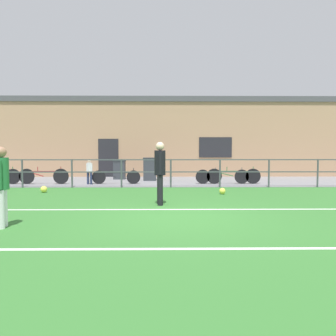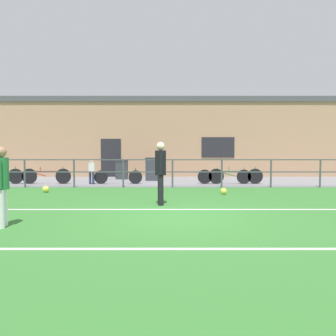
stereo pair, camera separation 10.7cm
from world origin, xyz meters
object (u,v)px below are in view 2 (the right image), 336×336
object	(u,v)px
trash_bin_0	(151,169)
soccer_ball_match	(45,189)
soccer_ball_spare	(223,191)
spectator_child	(90,170)
trash_bin_1	(121,169)
bicycle_parked_1	(223,176)
player_goalkeeper	(159,169)
bicycle_parked_3	(117,177)
bicycle_parked_2	(235,176)
player_winger	(0,182)
bicycle_parked_4	(45,176)

from	to	relation	value
trash_bin_0	soccer_ball_match	bearing A→B (deg)	-129.87
soccer_ball_spare	spectator_child	size ratio (longest dim) A/B	0.20
spectator_child	trash_bin_1	size ratio (longest dim) A/B	1.12
spectator_child	bicycle_parked_1	xyz separation A→B (m)	(5.82, 0.12, -0.29)
trash_bin_0	bicycle_parked_1	bearing A→B (deg)	-26.34
player_goalkeeper	soccer_ball_spare	size ratio (longest dim) A/B	8.18
bicycle_parked_3	bicycle_parked_2	bearing A→B (deg)	0.00
player_winger	soccer_ball_spare	world-z (taller)	player_winger
bicycle_parked_2	bicycle_parked_1	bearing A→B (deg)	180.00
bicycle_parked_1	soccer_ball_match	bearing A→B (deg)	-158.27
player_winger	bicycle_parked_4	xyz separation A→B (m)	(-2.00, 8.25, -0.56)
player_goalkeeper	trash_bin_1	size ratio (longest dim) A/B	1.82
soccer_ball_spare	bicycle_parked_2	world-z (taller)	bicycle_parked_2
spectator_child	bicycle_parked_1	world-z (taller)	spectator_child
player_winger	bicycle_parked_1	xyz separation A→B (m)	(5.84, 8.25, -0.58)
soccer_ball_spare	trash_bin_1	size ratio (longest dim) A/B	0.22
player_winger	bicycle_parked_1	size ratio (longest dim) A/B	0.69
player_goalkeeper	trash_bin_0	xyz separation A→B (m)	(-0.57, 7.08, -0.43)
player_winger	bicycle_parked_2	xyz separation A→B (m)	(6.35, 8.25, -0.56)
player_goalkeeper	spectator_child	size ratio (longest dim) A/B	1.62
player_winger	bicycle_parked_4	distance (m)	8.51
bicycle_parked_3	trash_bin_0	bearing A→B (deg)	48.59
bicycle_parked_3	bicycle_parked_4	bearing A→B (deg)	180.00
bicycle_parked_4	trash_bin_0	size ratio (longest dim) A/B	1.95
player_winger	soccer_ball_match	world-z (taller)	player_winger
trash_bin_0	trash_bin_1	distance (m)	1.75
bicycle_parked_3	bicycle_parked_1	bearing A→B (deg)	0.00
soccer_ball_match	bicycle_parked_3	distance (m)	3.54
bicycle_parked_2	trash_bin_1	distance (m)	5.84
player_winger	trash_bin_1	distance (m)	10.67
bicycle_parked_1	trash_bin_0	size ratio (longest dim) A/B	2.12
bicycle_parked_3	player_goalkeeper	bearing A→B (deg)	-70.00
player_goalkeeper	bicycle_parked_3	size ratio (longest dim) A/B	0.84
player_winger	spectator_child	distance (m)	8.14
player_goalkeeper	trash_bin_0	world-z (taller)	player_goalkeeper
soccer_ball_spare	trash_bin_0	xyz separation A→B (m)	(-2.71, 4.89, 0.47)
bicycle_parked_4	trash_bin_0	xyz separation A→B (m)	(4.59, 1.61, 0.21)
spectator_child	player_goalkeeper	bearing A→B (deg)	141.79
soccer_ball_spare	bicycle_parked_2	bearing A→B (deg)	72.28
bicycle_parked_1	bicycle_parked_4	distance (m)	7.85
bicycle_parked_4	soccer_ball_match	bearing A→B (deg)	-71.02
player_goalkeeper	bicycle_parked_1	world-z (taller)	player_goalkeeper
soccer_ball_match	bicycle_parked_1	bearing A→B (deg)	21.73
trash_bin_0	trash_bin_1	bearing A→B (deg)	154.41
bicycle_parked_2	player_winger	bearing A→B (deg)	-127.57
player_goalkeeper	bicycle_parked_3	world-z (taller)	player_goalkeeper
player_goalkeeper	trash_bin_1	distance (m)	8.14
bicycle_parked_4	trash_bin_0	distance (m)	4.87
player_goalkeeper	soccer_ball_match	xyz separation A→B (m)	(-4.21, 2.72, -0.89)
trash_bin_0	spectator_child	bearing A→B (deg)	-145.94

